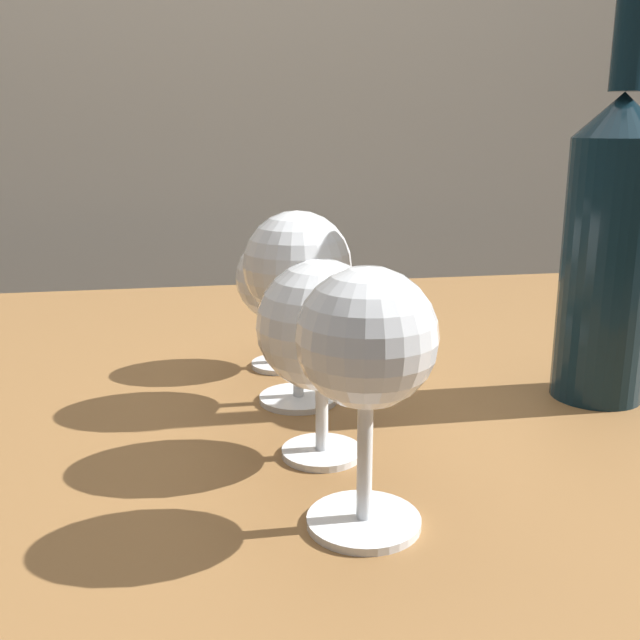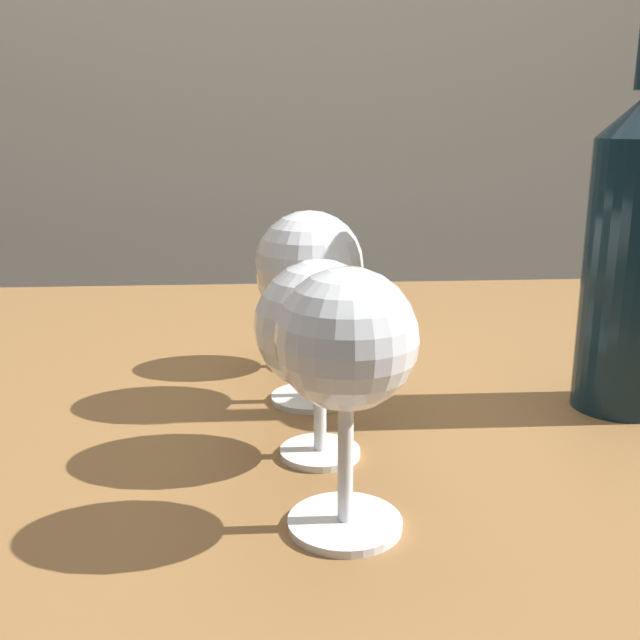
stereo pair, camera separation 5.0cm
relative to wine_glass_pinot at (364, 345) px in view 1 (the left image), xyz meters
The scene contains 6 objects.
dining_table 0.35m from the wine_glass_pinot, 108.15° to the left, with size 1.59×0.81×0.72m.
wine_glass_pinot is the anchor object (origin of this frame).
wine_glass_amber 0.10m from the wine_glass_pinot, 94.50° to the left, with size 0.09×0.09×0.14m.
wine_glass_cabernet 0.21m from the wine_glass_pinot, 92.40° to the left, with size 0.09×0.09×0.16m.
wine_glass_port 0.30m from the wine_glass_pinot, 92.33° to the left, with size 0.08×0.08×0.13m.
wine_bottle 0.30m from the wine_glass_pinot, 35.15° to the left, with size 0.08×0.08×0.34m.
Camera 1 is at (0.00, -0.66, 0.95)m, focal length 41.48 mm.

